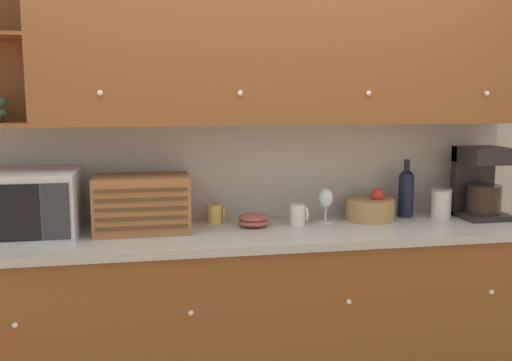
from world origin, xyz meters
name	(u,v)px	position (x,y,z in m)	size (l,w,h in m)	color
wall_back	(248,155)	(0.00, 0.03, 1.30)	(5.36, 0.06, 2.60)	beige
counter_unit	(259,320)	(0.00, -0.30, 0.48)	(2.98, 0.63, 0.96)	brown
backsplash_panel	(249,170)	(0.00, -0.01, 1.22)	(2.96, 0.01, 0.52)	#B7B2A8
upper_cabinets	(289,39)	(0.17, -0.19, 1.90)	(2.96, 0.39, 0.85)	brown
microwave	(19,205)	(-1.14, -0.26, 1.11)	(0.54, 0.41, 0.32)	silver
bread_box	(142,204)	(-0.58, -0.23, 1.09)	(0.46, 0.29, 0.28)	#996033
mug	(215,214)	(-0.20, -0.11, 1.01)	(0.09, 0.08, 0.10)	gold
bowl_stack_on_counter	(253,220)	(-0.02, -0.23, 0.99)	(0.16, 0.16, 0.07)	#9E473D
mug_blue_second	(298,215)	(0.22, -0.24, 1.01)	(0.09, 0.08, 0.11)	silver
wine_glass	(326,199)	(0.37, -0.21, 1.08)	(0.08, 0.08, 0.18)	silver
fruit_basket	(370,208)	(0.63, -0.19, 1.02)	(0.26, 0.26, 0.18)	#A87F4C
wine_bottle	(406,191)	(0.86, -0.15, 1.10)	(0.08, 0.08, 0.32)	black
storage_canister	(441,203)	(1.03, -0.22, 1.04)	(0.11, 0.11, 0.16)	silver
coffee_maker	(480,182)	(1.25, -0.23, 1.15)	(0.24, 0.26, 0.39)	black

